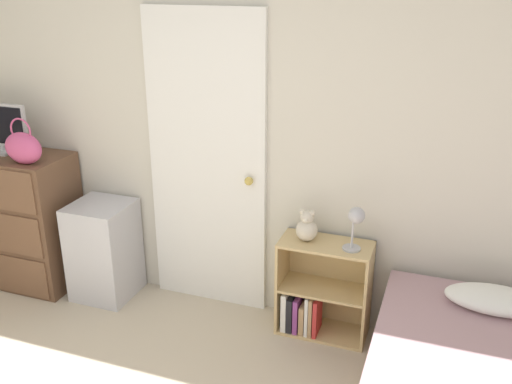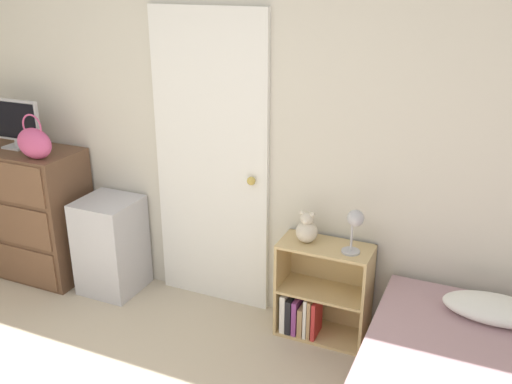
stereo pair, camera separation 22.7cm
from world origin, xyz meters
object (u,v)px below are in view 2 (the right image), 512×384
Objects in this scene: handbag at (34,143)px; bookshelf at (316,298)px; desk_lamp at (355,223)px; dresser at (27,212)px; tv at (14,122)px; storage_bin at (111,245)px; teddy_bear at (307,229)px.

handbag is 2.16m from bookshelf.
desk_lamp is at bearing -10.97° from bookshelf.
handbag is 2.23m from desk_lamp.
dresser is 2.29m from bookshelf.
storage_bin is (0.77, -0.00, -0.83)m from tv.
tv is at bearing 154.87° from handbag.
tv reaches higher than teddy_bear.
desk_lamp reaches higher than storage_bin.
desk_lamp is at bearing -7.49° from teddy_bear.
teddy_bear is (1.90, 0.21, -0.38)m from handbag.
handbag reaches higher than storage_bin.
handbag is 1.12× the size of desk_lamp.
desk_lamp reaches higher than teddy_bear.
tv is 1.48× the size of handbag.
storage_bin is 1.54m from bookshelf.
tv is at bearing 131.82° from dresser.
teddy_bear is (2.22, 0.06, -0.45)m from tv.
teddy_bear is 0.73× the size of desk_lamp.
storage_bin is at bearing -177.50° from bookshelf.
tv reaches higher than handbag.
tv is at bearing -178.38° from bookshelf.
dresser is 1.42× the size of storage_bin.
tv is at bearing 179.84° from storage_bin.
tv reaches higher than desk_lamp.
tv is 2.27m from teddy_bear.
storage_bin is 1.51m from teddy_bear.
desk_lamp is at bearing 1.17° from dresser.
desk_lamp is at bearing 4.50° from handbag.
storage_bin is 3.40× the size of teddy_bear.
tv is 2.25× the size of teddy_bear.
tv is 0.66× the size of storage_bin.
teddy_bear reaches higher than storage_bin.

